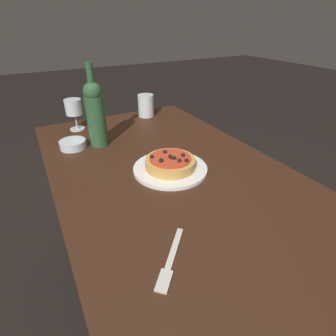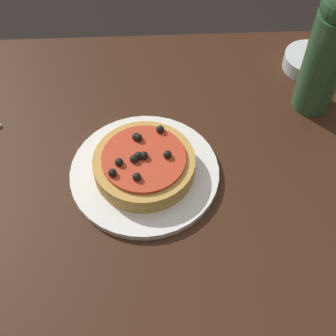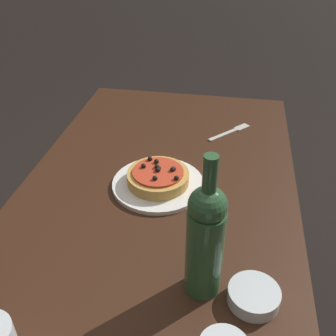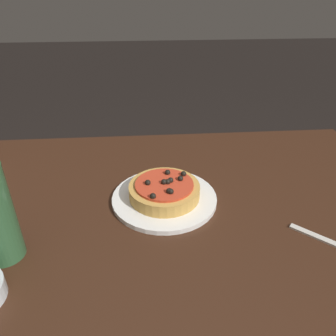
% 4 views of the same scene
% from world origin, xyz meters
% --- Properties ---
extents(ground_plane, '(14.00, 14.00, 0.00)m').
position_xyz_m(ground_plane, '(0.00, 0.00, 0.00)').
color(ground_plane, black).
extents(dining_table, '(1.30, 0.77, 0.77)m').
position_xyz_m(dining_table, '(0.00, 0.00, 0.67)').
color(dining_table, '#381E11').
rests_on(dining_table, ground_plane).
extents(dinner_plate, '(0.26, 0.26, 0.01)m').
position_xyz_m(dinner_plate, '(-0.01, 0.00, 0.78)').
color(dinner_plate, white).
rests_on(dinner_plate, dining_table).
extents(pizza, '(0.17, 0.17, 0.05)m').
position_xyz_m(pizza, '(-0.01, 0.00, 0.80)').
color(pizza, gold).
rests_on(pizza, dinner_plate).
extents(wine_glass, '(0.08, 0.08, 0.14)m').
position_xyz_m(wine_glass, '(0.53, 0.21, 0.88)').
color(wine_glass, silver).
rests_on(wine_glass, dining_table).
extents(wine_bottle, '(0.07, 0.07, 0.32)m').
position_xyz_m(wine_bottle, '(0.32, 0.16, 0.91)').
color(wine_bottle, '#2D5633').
rests_on(wine_bottle, dining_table).
extents(water_cup, '(0.08, 0.08, 0.11)m').
position_xyz_m(water_cup, '(0.55, -0.16, 0.83)').
color(water_cup, silver).
rests_on(water_cup, dining_table).
extents(side_bowl, '(0.10, 0.10, 0.03)m').
position_xyz_m(side_bowl, '(0.33, 0.26, 0.79)').
color(side_bowl, silver).
rests_on(side_bowl, dining_table).
extents(fork, '(0.14, 0.14, 0.00)m').
position_xyz_m(fork, '(-0.36, 0.19, 0.78)').
color(fork, beige).
rests_on(fork, dining_table).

